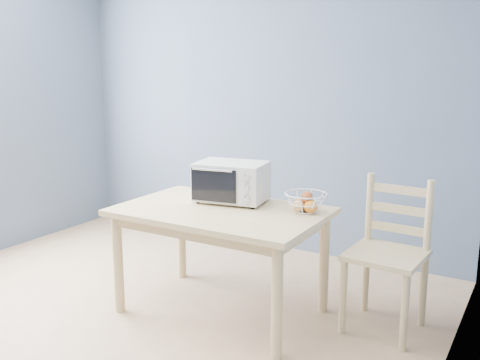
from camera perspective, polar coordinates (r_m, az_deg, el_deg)
The scene contains 5 objects.
room at distance 3.29m, azimuth -16.97°, elevation 4.40°, with size 4.01×4.51×2.61m.
dining_table at distance 3.69m, azimuth -2.05°, elevation -4.61°, with size 1.40×0.90×0.75m.
toaster_oven at distance 3.83m, azimuth -1.20°, elevation -0.10°, with size 0.54×0.43×0.29m.
fruit_basket at distance 3.59m, azimuth 6.99°, elevation -2.36°, with size 0.32×0.32×0.15m.
dining_chair at distance 3.65m, azimuth 15.53°, elevation -7.85°, with size 0.50×0.50×1.00m.
Camera 1 is at (2.40, -2.21, 1.70)m, focal length 40.00 mm.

